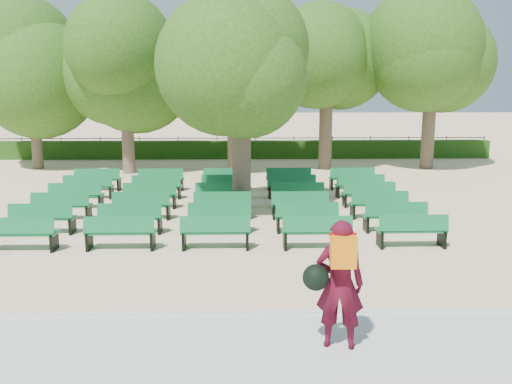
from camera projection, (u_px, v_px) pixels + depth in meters
ground at (233, 225)px, 15.52m from camera, size 120.00×120.00×0.00m
paving at (226, 348)px, 8.25m from camera, size 30.00×2.20×0.06m
curb at (228, 315)px, 9.38m from camera, size 30.00×0.12×0.10m
hedge at (236, 150)px, 29.19m from camera, size 26.00×0.70×0.90m
fence at (236, 157)px, 29.66m from camera, size 26.00×0.10×1.02m
tree_line at (236, 170)px, 25.34m from camera, size 21.80×6.80×7.04m
bench_array at (223, 210)px, 16.96m from camera, size 1.64×0.60×1.02m
tree_among at (241, 73)px, 15.96m from camera, size 4.45×4.45×6.11m
person at (338, 282)px, 8.04m from camera, size 0.92×0.59×1.88m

